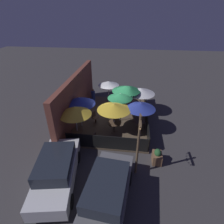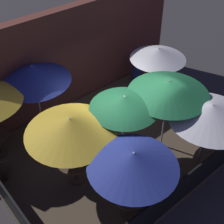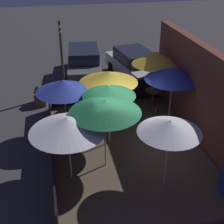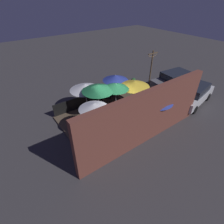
% 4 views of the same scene
% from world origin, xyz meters
% --- Properties ---
extents(ground_plane, '(60.00, 60.00, 0.00)m').
position_xyz_m(ground_plane, '(0.00, 0.00, 0.00)').
color(ground_plane, '#383538').
extents(patio_deck, '(7.48, 5.26, 0.12)m').
position_xyz_m(patio_deck, '(0.00, 0.00, 0.06)').
color(patio_deck, brown).
rests_on(patio_deck, ground_plane).
extents(building_wall, '(9.08, 0.36, 3.50)m').
position_xyz_m(building_wall, '(0.00, 2.86, 1.75)').
color(building_wall, brown).
rests_on(building_wall, ground_plane).
extents(fence_front, '(7.28, 0.05, 0.95)m').
position_xyz_m(fence_front, '(0.00, -2.58, 0.59)').
color(fence_front, black).
rests_on(fence_front, patio_deck).
extents(fence_side_left, '(0.05, 5.06, 0.95)m').
position_xyz_m(fence_side_left, '(-3.70, 0.00, 0.59)').
color(fence_side_left, black).
rests_on(fence_side_left, patio_deck).
extents(patio_umbrella_0, '(2.03, 2.03, 2.17)m').
position_xyz_m(patio_umbrella_0, '(-1.43, -1.99, 2.07)').
color(patio_umbrella_0, '#B2B2B7').
rests_on(patio_umbrella_0, patio_deck).
extents(patio_umbrella_1, '(2.26, 2.26, 2.21)m').
position_xyz_m(patio_umbrella_1, '(-1.86, -0.27, 2.10)').
color(patio_umbrella_1, '#B2B2B7').
rests_on(patio_umbrella_1, patio_deck).
extents(patio_umbrella_3, '(2.21, 2.21, 2.39)m').
position_xyz_m(patio_umbrella_3, '(0.86, -0.91, 2.31)').
color(patio_umbrella_3, '#B2B2B7').
rests_on(patio_umbrella_3, patio_deck).
extents(patio_umbrella_4, '(1.80, 1.80, 2.24)m').
position_xyz_m(patio_umbrella_4, '(2.14, 0.65, 2.18)').
color(patio_umbrella_4, '#B2B2B7').
rests_on(patio_umbrella_4, patio_deck).
extents(patio_umbrella_5, '(2.24, 2.24, 2.12)m').
position_xyz_m(patio_umbrella_5, '(1.22, -2.07, 2.02)').
color(patio_umbrella_5, '#B2B2B7').
rests_on(patio_umbrella_5, patio_deck).
extents(patio_umbrella_6, '(2.16, 2.16, 2.33)m').
position_xyz_m(patio_umbrella_6, '(-1.48, 2.16, 2.20)').
color(patio_umbrella_6, '#B2B2B7').
rests_on(patio_umbrella_6, patio_deck).
extents(patio_umbrella_7, '(1.82, 1.82, 2.29)m').
position_xyz_m(patio_umbrella_7, '(-0.38, -0.54, 2.22)').
color(patio_umbrella_7, '#B2B2B7').
rests_on(patio_umbrella_7, patio_deck).
extents(dining_table_0, '(0.94, 0.94, 0.76)m').
position_xyz_m(dining_table_0, '(-1.43, -1.99, 0.73)').
color(dining_table_0, '#4C3828').
rests_on(dining_table_0, patio_deck).
extents(dining_table_1, '(0.94, 0.94, 0.74)m').
position_xyz_m(dining_table_1, '(-1.86, -0.27, 0.71)').
color(dining_table_1, '#4C3828').
rests_on(dining_table_1, patio_deck).
extents(patio_chair_0, '(0.55, 0.55, 0.94)m').
position_xyz_m(patio_chair_0, '(-0.94, 1.29, 0.63)').
color(patio_chair_0, '#4C3828').
rests_on(patio_chair_0, patio_deck).
extents(patio_chair_1, '(0.50, 0.50, 0.90)m').
position_xyz_m(patio_chair_1, '(-3.39, 0.88, 0.61)').
color(patio_chair_1, '#4C3828').
rests_on(patio_chair_1, patio_deck).
extents(patron_0, '(0.48, 0.48, 1.16)m').
position_xyz_m(patron_0, '(2.81, 2.24, 0.64)').
color(patron_0, navy).
rests_on(patron_0, patio_deck).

